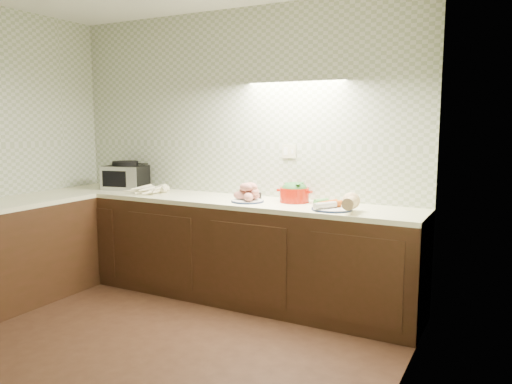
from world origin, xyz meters
The scene contains 8 objects.
room centered at (0.00, 0.00, 1.63)m, with size 3.60×3.60×2.60m.
counter centered at (-0.68, 0.68, 0.45)m, with size 3.60×3.60×0.90m.
toaster_oven centered at (-1.17, 1.57, 1.03)m, with size 0.46×0.39×0.28m.
parsnip_pile centered at (-0.71, 1.50, 0.93)m, with size 0.43×0.42×0.08m.
sweet_potato_plate centered at (0.33, 1.44, 0.97)m, with size 0.29×0.28×0.17m.
onion_bowl centered at (0.28, 1.62, 0.94)m, with size 0.14×0.14×0.11m.
dutch_oven centered at (0.68, 1.61, 0.98)m, with size 0.31×0.25×0.17m.
veg_plate centered at (1.16, 1.41, 0.95)m, with size 0.40×0.32×0.15m.
Camera 1 is at (2.36, -2.26, 1.58)m, focal length 35.00 mm.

